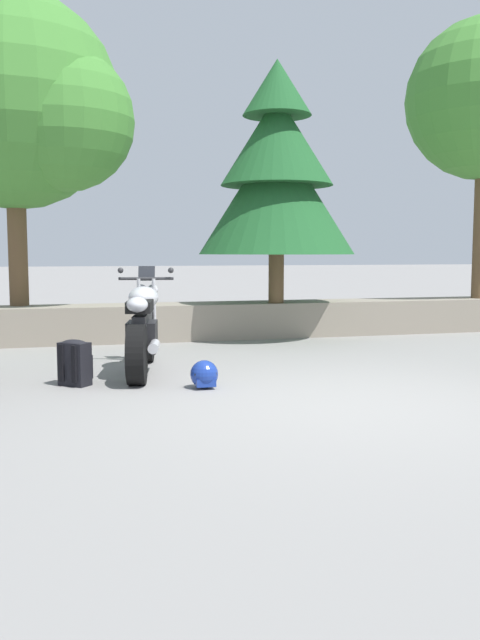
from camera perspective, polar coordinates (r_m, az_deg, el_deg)
The scene contains 7 objects.
ground_plane at distance 6.13m, azimuth 9.03°, elevation -6.99°, with size 120.00×120.00×0.00m, color gray.
stone_wall at distance 10.60m, azimuth -1.47°, elevation -0.02°, with size 36.00×0.80×0.55m, color gray.
motorcycle_silver_centre at distance 7.62m, azimuth -8.26°, elevation -0.78°, with size 0.74×2.05×1.18m.
rider_backpack at distance 7.01m, azimuth -13.83°, elevation -3.46°, with size 0.35×0.35×0.47m.
rider_helmet at distance 6.69m, azimuth -3.04°, elevation -4.66°, with size 0.28×0.28×0.28m.
leafy_tree_far_left at distance 10.66m, azimuth -17.91°, elevation 16.91°, with size 3.27×3.12×4.54m.
pine_tree_mid_left at distance 10.63m, azimuth 3.14°, elevation 12.36°, with size 2.42×2.42×3.73m.
Camera 1 is at (-2.43, -5.46, 1.35)m, focal length 37.69 mm.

